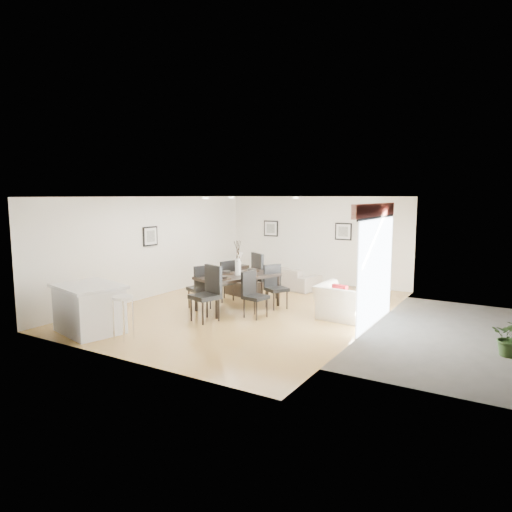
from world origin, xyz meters
The scene contains 27 objects.
ground centered at (0.00, 0.00, 0.00)m, with size 8.00×8.00×0.00m, color tan.
wall_back centered at (0.00, 4.00, 1.35)m, with size 6.00×0.04×2.70m, color white.
wall_front centered at (0.00, -4.00, 1.35)m, with size 6.00×0.04×2.70m, color white.
wall_left centered at (-3.00, 0.00, 1.35)m, with size 0.04×8.00×2.70m, color white.
wall_right centered at (3.00, 0.00, 1.35)m, with size 0.04×8.00×2.70m, color white.
ceiling centered at (0.00, 0.00, 2.70)m, with size 6.00×8.00×0.02m, color white.
sofa centered at (-0.49, 2.81, 0.32)m, with size 2.18×0.85×0.64m, color gray.
armchair centered at (2.34, 0.31, 0.39)m, with size 1.20×1.05×0.78m, color beige.
courtyard_plant_a centered at (5.57, -0.48, 0.33)m, with size 0.59×0.51×0.66m, color #375323.
dining_table centered at (-0.26, -0.08, 0.74)m, with size 1.59×2.20×0.83m.
dining_chair_wnear centered at (-0.96, -0.61, 0.61)m, with size 0.64×0.64×1.08m.
dining_chair_wfar centered at (-0.96, 0.39, 0.60)m, with size 0.60×0.60×1.07m.
dining_chair_enear centered at (0.45, -0.56, 0.58)m, with size 0.53×0.53×1.04m.
dining_chair_efar centered at (0.46, 0.47, 0.59)m, with size 0.65×0.65×1.05m.
dining_chair_head centered at (-0.23, -1.30, 0.68)m, with size 0.68×0.68×1.21m.
dining_chair_foot centered at (-0.31, 1.15, 0.68)m, with size 0.75×0.75×1.23m.
vase centered at (-0.26, -0.08, 1.17)m, with size 1.09×1.66×0.84m.
coffee_table centered at (-0.98, 1.28, 0.19)m, with size 0.96×0.57×0.38m, color black.
side_table centered at (-1.96, 2.63, 0.28)m, with size 0.43×0.43×0.57m, color black.
table_lamp centered at (-1.96, 2.63, 0.82)m, with size 0.21×0.21×0.39m.
cushion centered at (2.23, 0.20, 0.62)m, with size 0.35×0.11×0.35m, color maroon.
kitchen_island centered at (-1.76, -3.23, 0.49)m, with size 1.60×1.37×0.97m.
bar_stool centered at (-0.80, -3.23, 0.73)m, with size 0.39×0.39×0.85m.
framed_print_back_left centered at (-1.60, 3.97, 1.65)m, with size 0.52×0.04×0.52m.
framed_print_back_right centered at (0.90, 3.97, 1.65)m, with size 0.52×0.04×0.52m.
framed_print_left_wall centered at (-2.97, -0.20, 1.65)m, with size 0.04×0.52×0.52m.
sliding_door centered at (2.96, 0.30, 1.66)m, with size 0.12×2.70×2.57m.
Camera 1 is at (5.69, -9.15, 2.73)m, focal length 32.00 mm.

